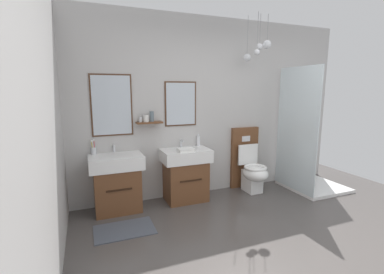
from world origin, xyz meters
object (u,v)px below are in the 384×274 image
soap_dispenser (198,141)px  folded_hand_towel (186,150)px  toilet (250,167)px  shower_tray (307,164)px  toothbrush_cup (94,150)px  vanity_sink_left (117,181)px  vanity_sink_right (185,173)px

soap_dispenser → folded_hand_towel: soap_dispenser is taller
toilet → shower_tray: (0.86, -0.33, 0.05)m
toilet → shower_tray: bearing=-21.0°
toilet → folded_hand_towel: toilet is taller
toothbrush_cup → vanity_sink_left: bearing=-30.6°
vanity_sink_left → toilet: bearing=-0.1°
soap_dispenser → shower_tray: shower_tray is taller
toilet → folded_hand_towel: (-1.14, -0.13, 0.41)m
toilet → folded_hand_towel: 1.22m
vanity_sink_right → shower_tray: shower_tray is taller
vanity_sink_left → vanity_sink_right: (0.97, 0.00, 0.00)m
toilet → vanity_sink_right: bearing=179.7°
vanity_sink_right → soap_dispenser: soap_dispenser is taller
soap_dispenser → shower_tray: 1.81m
toothbrush_cup → folded_hand_towel: size_ratio=0.93×
toilet → soap_dispenser: toilet is taller
shower_tray → toilet: bearing=159.0°
vanity_sink_right → folded_hand_towel: (-0.04, -0.13, 0.38)m
vanity_sink_right → toothbrush_cup: bearing=172.8°
toothbrush_cup → shower_tray: (3.20, -0.49, -0.40)m
vanity_sink_left → toilet: 2.08m
vanity_sink_left → toothbrush_cup: bearing=149.4°
vanity_sink_right → shower_tray: 1.99m
vanity_sink_right → toothbrush_cup: (-1.24, 0.16, 0.42)m
toilet → folded_hand_towel: bearing=-173.5°
vanity_sink_left → folded_hand_towel: size_ratio=3.46×
vanity_sink_right → shower_tray: (1.96, -0.34, 0.02)m
toothbrush_cup → shower_tray: 3.26m
toilet → soap_dispenser: size_ratio=5.52×
vanity_sink_left → soap_dispenser: bearing=7.6°
vanity_sink_right → toothbrush_cup: 1.31m
vanity_sink_left → folded_hand_towel: bearing=-8.2°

